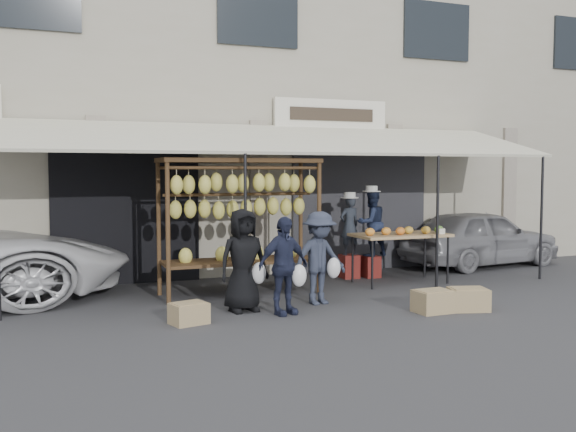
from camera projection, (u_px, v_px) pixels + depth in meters
The scene contains 16 objects.
ground_plane at pixel (336, 312), 9.27m from camera, with size 90.00×90.00×0.00m, color #2D2D30.
shophouse at pixel (217, 102), 15.05m from camera, with size 24.00×6.15×7.30m.
awning at pixel (281, 140), 11.21m from camera, with size 10.00×2.35×2.92m.
banana_rack at pixel (240, 199), 10.41m from camera, with size 2.60×0.90×2.24m.
produce_table at pixel (401, 235), 11.55m from camera, with size 1.70×0.90×1.04m.
vendor_left at pixel (349, 226), 12.11m from camera, with size 0.41×0.27×1.11m, color #292F39.
vendor_right at pixel (371, 223), 12.18m from camera, with size 0.61×0.48×1.26m, color #1D2642.
customer_left at pixel (243, 260), 9.25m from camera, with size 0.73×0.47×1.49m, color black.
customer_mid at pixel (283, 266), 9.03m from camera, with size 0.82×0.34×1.39m, color #222741.
customer_right at pixel (319, 258), 9.75m from camera, with size 0.91×0.53×1.42m, color #2D3244.
stool_left at pixel (349, 266), 12.17m from camera, with size 0.32×0.32×0.45m, color maroon.
stool_right at pixel (371, 267), 12.23m from camera, with size 0.29×0.29×0.41m, color maroon.
crate_near_a at pixel (433, 301), 9.21m from camera, with size 0.53×0.40×0.32m, color tan.
crate_near_b at pixel (468, 299), 9.34m from camera, with size 0.53×0.41×0.32m, color tan.
crate_far at pixel (189, 313), 8.51m from camera, with size 0.46×0.35×0.28m, color tan.
sedan at pixel (480, 237), 13.66m from camera, with size 1.45×3.61×1.23m, color gray.
Camera 1 is at (-3.96, -8.27, 2.03)m, focal length 40.00 mm.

